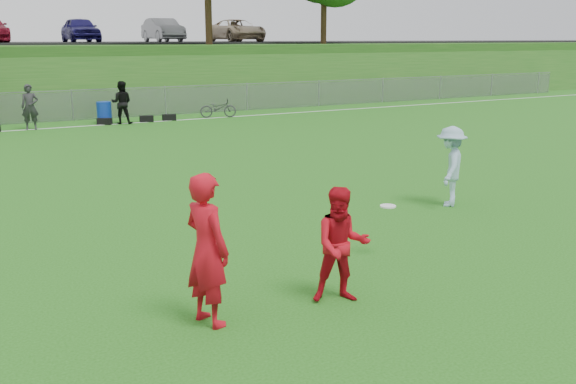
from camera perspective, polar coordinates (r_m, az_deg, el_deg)
ground at (r=9.79m, az=4.44°, el=-6.60°), size 120.00×120.00×0.00m
sideline_far at (r=26.36m, az=-17.70°, el=5.60°), size 60.00×0.10×0.01m
fence at (r=28.24m, az=-18.62°, el=7.34°), size 58.00×0.06×1.30m
berm at (r=39.03m, az=-21.81°, el=9.88°), size 120.00×18.00×3.00m
parking_lot at (r=40.97m, az=-22.38°, el=12.13°), size 120.00×12.00×0.10m
car_row at (r=39.84m, az=-24.01°, el=13.09°), size 32.04×5.18×1.44m
gear_bags at (r=26.64m, az=-15.84°, el=6.07°), size 7.32×0.56×0.26m
player_red_left at (r=7.66m, az=-7.21°, el=-5.10°), size 0.62×0.78×1.86m
player_red_center at (r=8.31m, az=4.80°, el=-4.73°), size 0.91×0.82×1.53m
player_blue at (r=13.47m, az=14.23°, el=2.23°), size 1.19×1.16×1.63m
frisbee at (r=10.07m, az=8.87°, el=-1.25°), size 0.25×0.25×0.02m
recycling_bin at (r=26.92m, az=-16.01°, el=6.79°), size 0.75×0.75×0.87m
bicycle at (r=28.06m, az=-6.23°, el=7.43°), size 1.64×0.99×0.81m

